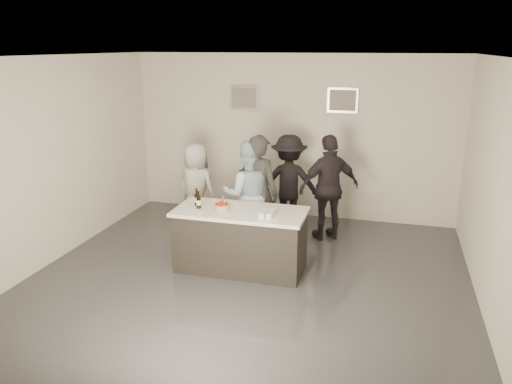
% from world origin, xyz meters
% --- Properties ---
extents(floor, '(6.00, 6.00, 0.00)m').
position_xyz_m(floor, '(0.00, 0.00, 0.00)').
color(floor, '#3D3D42').
rests_on(floor, ground).
extents(ceiling, '(6.00, 6.00, 0.00)m').
position_xyz_m(ceiling, '(0.00, 0.00, 3.00)').
color(ceiling, white).
extents(wall_back, '(6.00, 0.04, 3.00)m').
position_xyz_m(wall_back, '(0.00, 3.00, 1.50)').
color(wall_back, silver).
rests_on(wall_back, ground).
extents(wall_front, '(6.00, 0.04, 3.00)m').
position_xyz_m(wall_front, '(0.00, -3.00, 1.50)').
color(wall_front, silver).
rests_on(wall_front, ground).
extents(wall_left, '(0.04, 6.00, 3.00)m').
position_xyz_m(wall_left, '(-3.00, 0.00, 1.50)').
color(wall_left, silver).
rests_on(wall_left, ground).
extents(wall_right, '(0.04, 6.00, 3.00)m').
position_xyz_m(wall_right, '(3.00, 0.00, 1.50)').
color(wall_right, silver).
rests_on(wall_right, ground).
extents(picture_left, '(0.54, 0.04, 0.44)m').
position_xyz_m(picture_left, '(-0.90, 2.97, 2.20)').
color(picture_left, '#B2B2B7').
rests_on(picture_left, wall_back).
extents(picture_right, '(0.54, 0.04, 0.44)m').
position_xyz_m(picture_right, '(0.90, 2.97, 2.20)').
color(picture_right, '#B2B2B7').
rests_on(picture_right, wall_back).
extents(bar_counter, '(1.86, 0.86, 0.90)m').
position_xyz_m(bar_counter, '(-0.20, 0.39, 0.45)').
color(bar_counter, white).
rests_on(bar_counter, ground).
extents(cake, '(0.21, 0.21, 0.08)m').
position_xyz_m(cake, '(-0.45, 0.32, 0.94)').
color(cake, orange).
rests_on(cake, bar_counter).
extents(beer_bottle_a, '(0.07, 0.07, 0.26)m').
position_xyz_m(beer_bottle_a, '(-0.87, 0.43, 1.03)').
color(beer_bottle_a, black).
rests_on(beer_bottle_a, bar_counter).
extents(beer_bottle_b, '(0.07, 0.07, 0.26)m').
position_xyz_m(beer_bottle_b, '(-0.79, 0.31, 1.03)').
color(beer_bottle_b, black).
rests_on(beer_bottle_b, bar_counter).
extents(tumbler_cluster, '(0.19, 0.30, 0.08)m').
position_xyz_m(tumbler_cluster, '(0.23, 0.25, 0.94)').
color(tumbler_cluster, yellow).
rests_on(tumbler_cluster, bar_counter).
extents(candles, '(0.24, 0.08, 0.01)m').
position_xyz_m(candles, '(-0.50, 0.07, 0.90)').
color(candles, pink).
rests_on(candles, bar_counter).
extents(person_main_black, '(0.77, 0.63, 1.83)m').
position_xyz_m(person_main_black, '(-0.16, 1.26, 0.92)').
color(person_main_black, '#272727').
rests_on(person_main_black, ground).
extents(person_main_blue, '(0.99, 0.85, 1.74)m').
position_xyz_m(person_main_blue, '(-0.33, 1.24, 0.87)').
color(person_main_blue, silver).
rests_on(person_main_blue, ground).
extents(person_guest_left, '(0.87, 0.69, 1.55)m').
position_xyz_m(person_guest_left, '(-1.39, 1.68, 0.77)').
color(person_guest_left, silver).
rests_on(person_guest_left, ground).
extents(person_guest_right, '(1.11, 0.91, 1.76)m').
position_xyz_m(person_guest_right, '(0.85, 1.92, 0.88)').
color(person_guest_right, '#262127').
rests_on(person_guest_right, ground).
extents(person_guest_back, '(1.18, 0.82, 1.67)m').
position_xyz_m(person_guest_back, '(0.11, 2.24, 0.84)').
color(person_guest_back, black).
rests_on(person_guest_back, ground).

